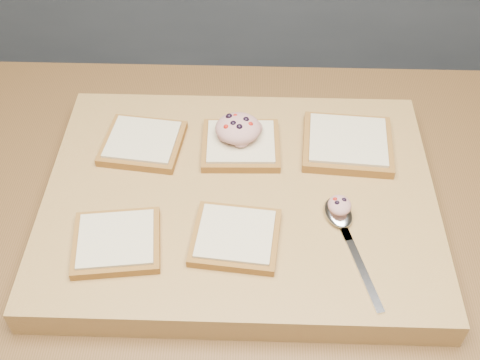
# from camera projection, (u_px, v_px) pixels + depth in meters

# --- Properties ---
(cutting_board) EXTENTS (0.54, 0.41, 0.04)m
(cutting_board) POSITION_uv_depth(u_px,v_px,m) (240.00, 201.00, 0.85)
(cutting_board) COLOR #B08C4B
(cutting_board) RESTS_ON island_counter
(bread_far_left) EXTENTS (0.13, 0.12, 0.02)m
(bread_far_left) POSITION_uv_depth(u_px,v_px,m) (143.00, 143.00, 0.89)
(bread_far_left) COLOR olive
(bread_far_left) RESTS_ON cutting_board
(bread_far_center) EXTENTS (0.12, 0.11, 0.02)m
(bread_far_center) POSITION_uv_depth(u_px,v_px,m) (241.00, 145.00, 0.89)
(bread_far_center) COLOR olive
(bread_far_center) RESTS_ON cutting_board
(bread_far_right) EXTENTS (0.14, 0.13, 0.02)m
(bread_far_right) POSITION_uv_depth(u_px,v_px,m) (347.00, 143.00, 0.89)
(bread_far_right) COLOR olive
(bread_far_right) RESTS_ON cutting_board
(bread_near_left) EXTENTS (0.12, 0.11, 0.02)m
(bread_near_left) POSITION_uv_depth(u_px,v_px,m) (117.00, 242.00, 0.77)
(bread_near_left) COLOR olive
(bread_near_left) RESTS_ON cutting_board
(bread_near_center) EXTENTS (0.12, 0.11, 0.02)m
(bread_near_center) POSITION_uv_depth(u_px,v_px,m) (236.00, 237.00, 0.77)
(bread_near_center) COLOR olive
(bread_near_center) RESTS_ON cutting_board
(tuna_salad_dollop) EXTENTS (0.07, 0.06, 0.03)m
(tuna_salad_dollop) POSITION_uv_depth(u_px,v_px,m) (238.00, 128.00, 0.88)
(tuna_salad_dollop) COLOR tan
(tuna_salad_dollop) RESTS_ON bread_far_center
(spoon) EXTENTS (0.07, 0.18, 0.01)m
(spoon) POSITION_uv_depth(u_px,v_px,m) (341.00, 220.00, 0.80)
(spoon) COLOR silver
(spoon) RESTS_ON cutting_board
(spoon_salad) EXTENTS (0.03, 0.03, 0.02)m
(spoon_salad) POSITION_uv_depth(u_px,v_px,m) (340.00, 205.00, 0.79)
(spoon_salad) COLOR tan
(spoon_salad) RESTS_ON spoon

